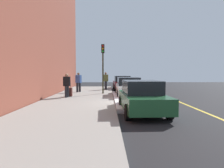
% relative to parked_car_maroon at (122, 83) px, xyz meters
% --- Properties ---
extents(ground_plane, '(56.00, 56.00, 0.00)m').
position_rel_parked_car_maroon_xyz_m(ground_plane, '(10.91, -0.17, -0.76)').
color(ground_plane, black).
extents(sidewalk, '(28.00, 4.60, 0.15)m').
position_rel_parked_car_maroon_xyz_m(sidewalk, '(10.91, -3.47, -0.68)').
color(sidewalk, gray).
rests_on(sidewalk, ground).
extents(lane_stripe_centre, '(28.00, 0.14, 0.01)m').
position_rel_parked_car_maroon_xyz_m(lane_stripe_centre, '(10.91, 3.03, -0.75)').
color(lane_stripe_centre, gold).
rests_on(lane_stripe_centre, ground).
extents(snow_bank_curb, '(8.45, 0.56, 0.22)m').
position_rel_parked_car_maroon_xyz_m(snow_bank_curb, '(8.63, -0.87, -0.65)').
color(snow_bank_curb, white).
rests_on(snow_bank_curb, ground).
extents(parked_car_maroon, '(4.22, 1.98, 1.51)m').
position_rel_parked_car_maroon_xyz_m(parked_car_maroon, '(0.00, 0.00, 0.00)').
color(parked_car_maroon, black).
rests_on(parked_car_maroon, ground).
extents(parked_car_white, '(4.42, 1.91, 1.51)m').
position_rel_parked_car_maroon_xyz_m(parked_car_white, '(6.46, 0.04, 0.00)').
color(parked_car_white, black).
rests_on(parked_car_white, ground).
extents(parked_car_green, '(4.20, 2.01, 1.51)m').
position_rel_parked_car_maroon_xyz_m(parked_car_green, '(12.71, 0.02, -0.00)').
color(parked_car_green, black).
rests_on(parked_car_green, ground).
extents(pedestrian_olive_coat, '(0.58, 0.51, 1.75)m').
position_rel_parked_car_maroon_xyz_m(pedestrian_olive_coat, '(1.50, -1.77, 0.33)').
color(pedestrian_olive_coat, black).
rests_on(pedestrian_olive_coat, sidewalk).
extents(pedestrian_black_coat, '(0.55, 0.48, 1.67)m').
position_rel_parked_car_maroon_xyz_m(pedestrian_black_coat, '(7.77, -4.45, 0.28)').
color(pedestrian_black_coat, black).
rests_on(pedestrian_black_coat, sidewalk).
extents(pedestrian_blue_coat, '(0.53, 0.55, 1.73)m').
position_rel_parked_car_maroon_xyz_m(pedestrian_blue_coat, '(4.00, -4.17, 0.32)').
color(pedestrian_blue_coat, black).
rests_on(pedestrian_blue_coat, sidewalk).
extents(traffic_light_pole, '(0.35, 0.26, 4.04)m').
position_rel_parked_car_maroon_xyz_m(traffic_light_pole, '(5.31, -1.96, 2.15)').
color(traffic_light_pole, '#2D2D19').
rests_on(traffic_light_pole, sidewalk).
extents(rolling_suitcase, '(0.34, 0.22, 0.98)m').
position_rel_parked_car_maroon_xyz_m(rolling_suitcase, '(7.26, -4.28, -0.30)').
color(rolling_suitcase, '#471E19').
rests_on(rolling_suitcase, sidewalk).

